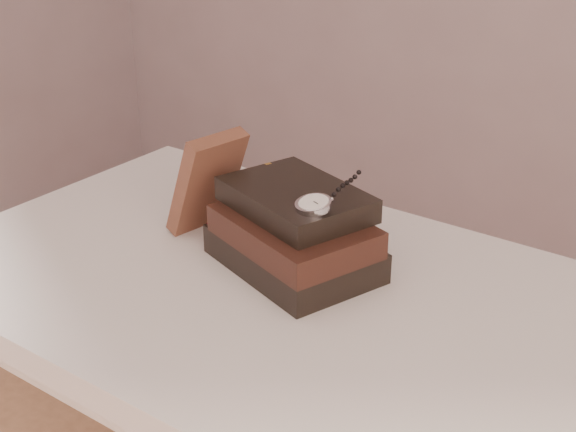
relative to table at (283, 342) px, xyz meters
The scene contains 5 objects.
table is the anchor object (origin of this frame).
book_stack 0.15m from the table, 108.21° to the left, with size 0.26×0.22×0.11m.
journal 0.26m from the table, 160.99° to the left, with size 0.02×0.10×0.16m, color #46251B.
pocket_watch 0.22m from the table, 29.15° to the left, with size 0.06×0.15×0.02m.
eyeglasses 0.22m from the table, 115.22° to the left, with size 0.12×0.13×0.05m.
Camera 1 is at (0.56, -0.41, 1.29)m, focal length 50.79 mm.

